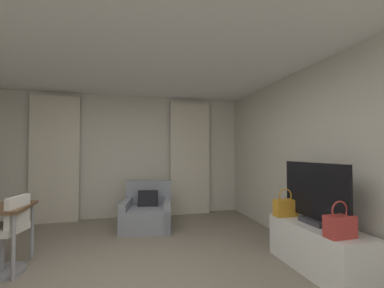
% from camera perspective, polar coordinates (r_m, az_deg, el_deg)
% --- Properties ---
extents(wall_window, '(5.12, 0.06, 2.60)m').
position_cam_1_polar(wall_window, '(5.55, -14.67, -2.64)').
color(wall_window, beige).
rests_on(wall_window, ground).
extents(wall_right, '(0.06, 6.12, 2.60)m').
position_cam_1_polar(wall_right, '(3.57, 30.46, -2.98)').
color(wall_right, beige).
rests_on(wall_right, ground).
extents(ceiling, '(5.12, 6.12, 0.06)m').
position_cam_1_polar(ceiling, '(2.81, -14.44, 24.46)').
color(ceiling, white).
rests_on(ceiling, wall_left).
extents(curtain_left_panel, '(0.90, 0.06, 2.50)m').
position_cam_1_polar(curtain_left_panel, '(5.60, -28.92, -2.99)').
color(curtain_left_panel, beige).
rests_on(curtain_left_panel, ground).
extents(curtain_right_panel, '(0.90, 0.06, 2.50)m').
position_cam_1_polar(curtain_right_panel, '(5.60, -0.43, -3.20)').
color(curtain_right_panel, beige).
rests_on(curtain_right_panel, ground).
extents(armchair, '(1.00, 1.00, 0.82)m').
position_cam_1_polar(armchair, '(4.77, -10.19, -15.39)').
color(armchair, gray).
rests_on(armchair, ground).
extents(desk_chair, '(0.48, 0.48, 0.88)m').
position_cam_1_polar(desk_chair, '(3.71, -36.93, -17.03)').
color(desk_chair, gray).
rests_on(desk_chair, ground).
extents(tv_console, '(0.52, 1.22, 0.53)m').
position_cam_1_polar(tv_console, '(3.48, 26.98, -20.45)').
color(tv_console, white).
rests_on(tv_console, ground).
extents(tv_flatscreen, '(0.20, 1.01, 0.73)m').
position_cam_1_polar(tv_flatscreen, '(3.37, 26.31, -10.41)').
color(tv_flatscreen, '#333338').
rests_on(tv_flatscreen, tv_console).
extents(handbag_primary, '(0.30, 0.14, 0.37)m').
position_cam_1_polar(handbag_primary, '(3.64, 20.66, -13.38)').
color(handbag_primary, orange).
rests_on(handbag_primary, tv_console).
extents(handbag_secondary, '(0.30, 0.14, 0.37)m').
position_cam_1_polar(handbag_secondary, '(3.01, 30.83, -15.77)').
color(handbag_secondary, '#B73833').
rests_on(handbag_secondary, tv_console).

